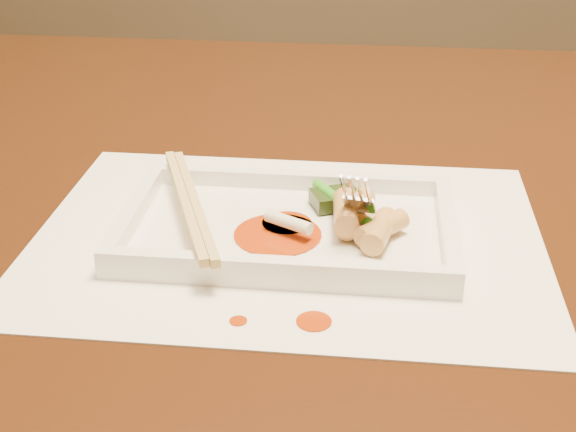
# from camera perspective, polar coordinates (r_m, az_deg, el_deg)

# --- Properties ---
(table) EXTENTS (1.40, 0.90, 0.75)m
(table) POSITION_cam_1_polar(r_m,az_deg,el_deg) (0.79, -0.53, -3.64)
(table) COLOR black
(table) RESTS_ON ground
(placemat) EXTENTS (0.40, 0.30, 0.00)m
(placemat) POSITION_cam_1_polar(r_m,az_deg,el_deg) (0.64, -0.00, -1.50)
(placemat) COLOR white
(placemat) RESTS_ON table
(sauce_splatter_a) EXTENTS (0.02, 0.02, 0.00)m
(sauce_splatter_a) POSITION_cam_1_polar(r_m,az_deg,el_deg) (0.54, 1.86, -7.50)
(sauce_splatter_a) COLOR #A73104
(sauce_splatter_a) RESTS_ON placemat
(sauce_splatter_b) EXTENTS (0.01, 0.01, 0.00)m
(sauce_splatter_b) POSITION_cam_1_polar(r_m,az_deg,el_deg) (0.54, -3.56, -7.46)
(sauce_splatter_b) COLOR #A73104
(sauce_splatter_b) RESTS_ON placemat
(plate_base) EXTENTS (0.26, 0.16, 0.01)m
(plate_base) POSITION_cam_1_polar(r_m,az_deg,el_deg) (0.63, -0.00, -1.12)
(plate_base) COLOR white
(plate_base) RESTS_ON placemat
(plate_rim_far) EXTENTS (0.26, 0.01, 0.01)m
(plate_rim_far) POSITION_cam_1_polar(r_m,az_deg,el_deg) (0.69, 0.67, 2.58)
(plate_rim_far) COLOR white
(plate_rim_far) RESTS_ON plate_base
(plate_rim_near) EXTENTS (0.26, 0.01, 0.01)m
(plate_rim_near) POSITION_cam_1_polar(r_m,az_deg,el_deg) (0.56, -0.83, -3.72)
(plate_rim_near) COLOR white
(plate_rim_near) RESTS_ON plate_base
(plate_rim_left) EXTENTS (0.01, 0.14, 0.01)m
(plate_rim_left) POSITION_cam_1_polar(r_m,az_deg,el_deg) (0.65, -10.89, 0.32)
(plate_rim_left) COLOR white
(plate_rim_left) RESTS_ON plate_base
(plate_rim_right) EXTENTS (0.01, 0.14, 0.01)m
(plate_rim_right) POSITION_cam_1_polar(r_m,az_deg,el_deg) (0.63, 11.31, -0.82)
(plate_rim_right) COLOR white
(plate_rim_right) RESTS_ON plate_base
(veg_piece) EXTENTS (0.05, 0.04, 0.01)m
(veg_piece) POSITION_cam_1_polar(r_m,az_deg,el_deg) (0.66, 3.40, 1.24)
(veg_piece) COLOR black
(veg_piece) RESTS_ON plate_base
(scallion_white) EXTENTS (0.04, 0.03, 0.01)m
(scallion_white) POSITION_cam_1_polar(r_m,az_deg,el_deg) (0.61, 0.04, -0.44)
(scallion_white) COLOR #EAEACC
(scallion_white) RESTS_ON plate_base
(scallion_green) EXTENTS (0.06, 0.08, 0.01)m
(scallion_green) POSITION_cam_1_polar(r_m,az_deg,el_deg) (0.64, 3.93, 0.87)
(scallion_green) COLOR #288C16
(scallion_green) RESTS_ON plate_base
(chopstick_a) EXTENTS (0.08, 0.18, 0.01)m
(chopstick_a) POSITION_cam_1_polar(r_m,az_deg,el_deg) (0.64, -7.35, 0.97)
(chopstick_a) COLOR tan
(chopstick_a) RESTS_ON plate_rim_near
(chopstick_b) EXTENTS (0.08, 0.18, 0.01)m
(chopstick_b) POSITION_cam_1_polar(r_m,az_deg,el_deg) (0.64, -6.65, 0.94)
(chopstick_b) COLOR tan
(chopstick_b) RESTS_ON plate_rim_near
(fork) EXTENTS (0.09, 0.10, 0.14)m
(fork) POSITION_cam_1_polar(r_m,az_deg,el_deg) (0.61, 6.73, 5.75)
(fork) COLOR silver
(fork) RESTS_ON plate_base
(sauce_blob_0) EXTENTS (0.07, 0.07, 0.00)m
(sauce_blob_0) POSITION_cam_1_polar(r_m,az_deg,el_deg) (0.62, -0.74, -1.33)
(sauce_blob_0) COLOR #A73104
(sauce_blob_0) RESTS_ON plate_base
(sauce_blob_1) EXTENTS (0.04, 0.04, 0.00)m
(sauce_blob_1) POSITION_cam_1_polar(r_m,az_deg,el_deg) (0.64, -0.09, -0.52)
(sauce_blob_1) COLOR #A73104
(sauce_blob_1) RESTS_ON plate_base
(rice_cake_0) EXTENTS (0.03, 0.05, 0.02)m
(rice_cake_0) POSITION_cam_1_polar(r_m,az_deg,el_deg) (0.61, 6.52, -1.07)
(rice_cake_0) COLOR tan
(rice_cake_0) RESTS_ON plate_base
(rice_cake_1) EXTENTS (0.02, 0.05, 0.02)m
(rice_cake_1) POSITION_cam_1_polar(r_m,az_deg,el_deg) (0.64, 5.26, 0.34)
(rice_cake_1) COLOR tan
(rice_cake_1) RESTS_ON plate_base
(rice_cake_2) EXTENTS (0.02, 0.05, 0.02)m
(rice_cake_2) POSITION_cam_1_polar(r_m,az_deg,el_deg) (0.62, 4.12, 0.29)
(rice_cake_2) COLOR tan
(rice_cake_2) RESTS_ON plate_base
(rice_cake_3) EXTENTS (0.04, 0.05, 0.02)m
(rice_cake_3) POSITION_cam_1_polar(r_m,az_deg,el_deg) (0.61, 6.68, -0.85)
(rice_cake_3) COLOR tan
(rice_cake_3) RESTS_ON plate_base
(rice_cake_4) EXTENTS (0.02, 0.05, 0.02)m
(rice_cake_4) POSITION_cam_1_polar(r_m,az_deg,el_deg) (0.63, 4.52, 0.01)
(rice_cake_4) COLOR tan
(rice_cake_4) RESTS_ON plate_base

